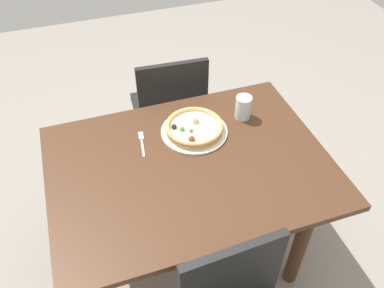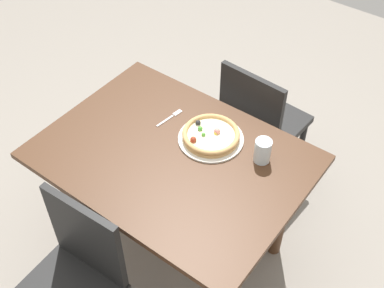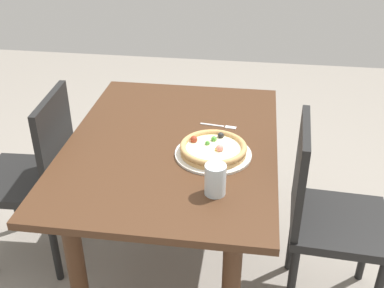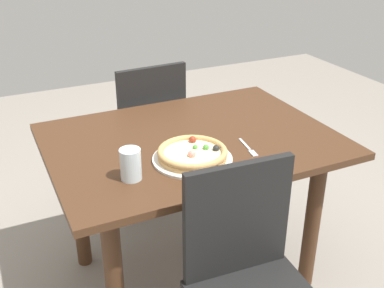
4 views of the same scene
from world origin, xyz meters
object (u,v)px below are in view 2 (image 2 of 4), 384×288
at_px(fork, 171,117).
at_px(dining_table, 173,172).
at_px(plate, 211,139).
at_px(pizza, 211,135).
at_px(drinking_glass, 263,151).
at_px(chair_near, 73,282).
at_px(chair_far, 260,123).

bearing_deg(fork, dining_table, -132.19).
xyz_separation_m(plate, pizza, (-0.00, -0.00, 0.03)).
distance_m(dining_table, drinking_glass, 0.45).
bearing_deg(pizza, chair_near, -97.01).
relative_size(dining_table, pizza, 4.45).
xyz_separation_m(dining_table, drinking_glass, (0.34, 0.22, 0.18)).
bearing_deg(pizza, fork, 177.23).
distance_m(dining_table, chair_near, 0.67).
xyz_separation_m(chair_near, fork, (-0.14, 0.85, 0.24)).
bearing_deg(drinking_glass, dining_table, -147.51).
distance_m(dining_table, pizza, 0.25).
relative_size(chair_far, drinking_glass, 7.62).
bearing_deg(pizza, dining_table, -114.18).
bearing_deg(fork, chair_near, -162.52).
relative_size(chair_far, pizza, 3.29).
distance_m(chair_near, fork, 0.90).
bearing_deg(pizza, drinking_glass, 7.30).
xyz_separation_m(dining_table, chair_near, (-0.02, -0.66, -0.11)).
xyz_separation_m(pizza, drinking_glass, (0.26, 0.03, 0.03)).
bearing_deg(dining_table, drinking_glass, 32.49).
bearing_deg(pizza, chair_far, 88.83).
bearing_deg(dining_table, fork, 129.88).
distance_m(plate, fork, 0.25).
bearing_deg(chair_near, dining_table, -94.60).
bearing_deg(drinking_glass, fork, -177.60).
height_order(chair_near, plate, chair_near).
bearing_deg(dining_table, pizza, 65.82).
relative_size(dining_table, drinking_glass, 10.32).
bearing_deg(pizza, plate, 21.20).
relative_size(dining_table, chair_near, 1.35).
relative_size(plate, fork, 1.88).
distance_m(chair_near, chair_far, 1.32).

